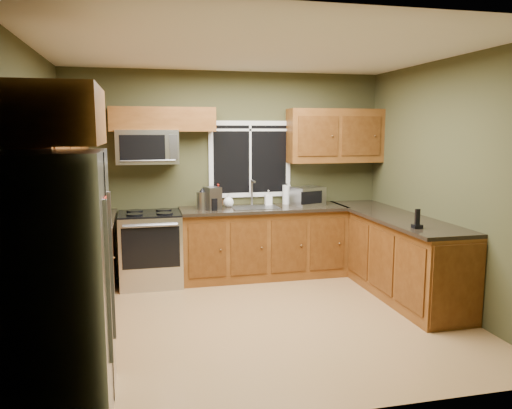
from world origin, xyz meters
name	(u,v)px	position (x,y,z in m)	size (l,w,h in m)	color
floor	(259,320)	(0.00, 0.00, 0.00)	(4.20, 4.20, 0.00)	#987043
ceiling	(259,49)	(0.00, 0.00, 2.70)	(4.20, 4.20, 0.00)	white
back_wall	(228,174)	(0.00, 1.80, 1.35)	(4.20, 4.20, 0.00)	#3C3C21
front_wall	(324,222)	(0.00, -1.80, 1.35)	(4.20, 4.20, 0.00)	#3C3C21
left_wall	(32,196)	(-2.10, 0.00, 1.35)	(3.60, 3.60, 0.00)	#3C3C21
right_wall	(447,185)	(2.10, 0.00, 1.35)	(3.60, 3.60, 0.00)	#3C3C21
window	(250,159)	(0.30, 1.78, 1.55)	(1.12, 0.03, 1.02)	white
base_cabinets_left	(78,276)	(-1.80, 0.48, 0.45)	(0.60, 2.65, 0.90)	brown
countertop_left	(79,231)	(-1.78, 0.48, 0.92)	(0.65, 2.65, 0.04)	black
base_cabinets_back	(263,243)	(0.42, 1.50, 0.45)	(2.17, 0.60, 0.90)	brown
countertop_back	(264,209)	(0.42, 1.48, 0.92)	(2.17, 0.65, 0.04)	black
base_cabinets_peninsula	(394,255)	(1.80, 0.54, 0.45)	(0.60, 2.52, 0.90)	brown
countertop_peninsula	(393,216)	(1.78, 0.55, 0.92)	(0.65, 2.50, 0.04)	black
upper_cabinets_left	(56,138)	(-1.94, 0.48, 1.86)	(0.33, 2.65, 0.72)	brown
upper_cabinets_back_left	(163,119)	(-0.85, 1.64, 2.07)	(1.30, 0.33, 0.30)	brown
upper_cabinets_back_right	(335,136)	(1.45, 1.64, 1.86)	(1.30, 0.33, 0.72)	brown
upper_cabinet_over_fridge	(43,115)	(-1.74, -1.30, 2.03)	(0.72, 0.90, 0.38)	brown
refrigerator	(53,285)	(-1.74, -1.30, 0.90)	(0.74, 0.90, 1.80)	#B7B7BC
range	(151,248)	(-1.05, 1.47, 0.47)	(0.76, 0.69, 0.94)	#B7B7BC
microwave	(147,147)	(-1.05, 1.61, 1.73)	(0.76, 0.41, 0.42)	#B7B7BC
sink	(255,206)	(0.30, 1.49, 0.95)	(0.60, 0.42, 0.36)	slate
toaster_oven	(308,196)	(1.03, 1.51, 1.06)	(0.47, 0.41, 0.25)	#B7B7BC
coffee_maker	(213,199)	(-0.26, 1.43, 1.07)	(0.22, 0.27, 0.29)	slate
kettle	(202,199)	(-0.38, 1.51, 1.06)	(0.17, 0.17, 0.27)	#B7B7BC
paper_towel_roll	(287,195)	(0.78, 1.68, 1.07)	(0.12, 0.12, 0.28)	white
soap_bottle_a	(218,195)	(-0.15, 1.70, 1.09)	(0.11, 0.11, 0.29)	red
soap_bottle_b	(268,198)	(0.52, 1.65, 1.04)	(0.09, 0.09, 0.20)	white
soap_bottle_c	(228,200)	(-0.03, 1.61, 1.03)	(0.14, 0.14, 0.17)	white
cordless_phone	(417,222)	(1.60, -0.26, 1.00)	(0.09, 0.09, 0.20)	black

